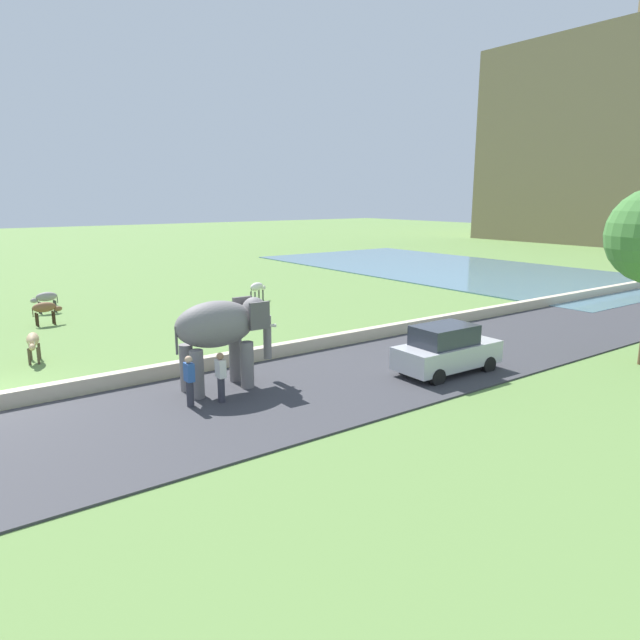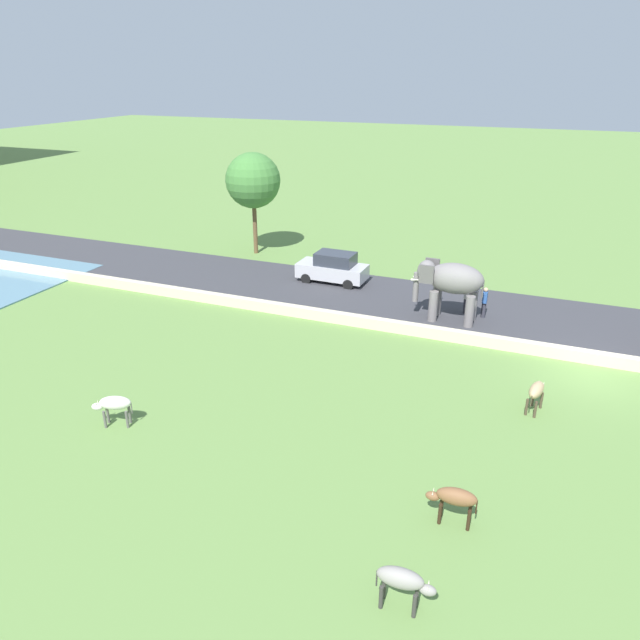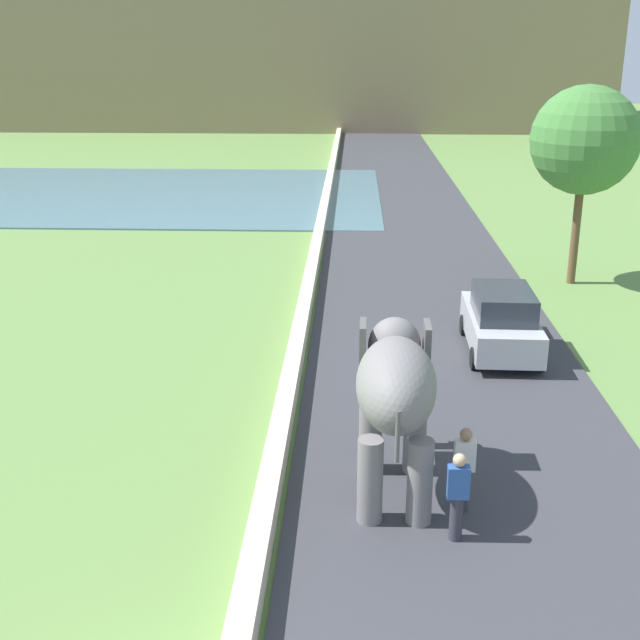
{
  "view_description": "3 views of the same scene",
  "coord_description": "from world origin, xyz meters",
  "px_view_note": "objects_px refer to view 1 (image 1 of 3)",
  "views": [
    {
      "loc": [
        19.86,
        -1.48,
        6.25
      ],
      "look_at": [
        2.1,
        11.41,
        1.49
      ],
      "focal_mm": 32.09,
      "sensor_mm": 36.0,
      "label": 1
    },
    {
      "loc": [
        -23.46,
        2.51,
        11.5
      ],
      "look_at": [
        -2.13,
        11.07,
        1.54
      ],
      "focal_mm": 32.71,
      "sensor_mm": 36.0,
      "label": 2
    },
    {
      "loc": [
        2.65,
        -6.86,
        7.86
      ],
      "look_at": [
        1.9,
        11.16,
        1.75
      ],
      "focal_mm": 45.98,
      "sensor_mm": 36.0,
      "label": 3
    }
  ],
  "objects_px": {
    "elephant": "(222,329)",
    "cow_grey": "(46,298)",
    "car_silver": "(447,350)",
    "cow_tan": "(33,341)",
    "cow_brown": "(45,308)",
    "person_beside_elephant": "(221,377)",
    "person_trailing": "(189,380)",
    "cow_white": "(257,288)"
  },
  "relations": [
    {
      "from": "elephant",
      "to": "car_silver",
      "type": "bearing_deg",
      "value": 66.46
    },
    {
      "from": "cow_white",
      "to": "cow_brown",
      "type": "bearing_deg",
      "value": -92.07
    },
    {
      "from": "elephant",
      "to": "car_silver",
      "type": "xyz_separation_m",
      "value": [
        3.14,
        7.22,
        -1.14
      ]
    },
    {
      "from": "elephant",
      "to": "person_beside_elephant",
      "type": "xyz_separation_m",
      "value": [
        1.19,
        -0.68,
        -1.16
      ]
    },
    {
      "from": "person_beside_elephant",
      "to": "cow_grey",
      "type": "distance_m",
      "value": 18.4
    },
    {
      "from": "car_silver",
      "to": "cow_white",
      "type": "height_order",
      "value": "car_silver"
    },
    {
      "from": "person_trailing",
      "to": "car_silver",
      "type": "distance_m",
      "value": 9.09
    },
    {
      "from": "cow_grey",
      "to": "cow_brown",
      "type": "distance_m",
      "value": 3.27
    },
    {
      "from": "person_trailing",
      "to": "cow_white",
      "type": "relative_size",
      "value": 1.16
    },
    {
      "from": "person_beside_elephant",
      "to": "person_trailing",
      "type": "bearing_deg",
      "value": -103.48
    },
    {
      "from": "car_silver",
      "to": "cow_brown",
      "type": "xyz_separation_m",
      "value": [
        -17.09,
        -9.95,
        -0.06
      ]
    },
    {
      "from": "cow_grey",
      "to": "cow_tan",
      "type": "relative_size",
      "value": 0.98
    },
    {
      "from": "elephant",
      "to": "cow_brown",
      "type": "xyz_separation_m",
      "value": [
        -13.94,
        -2.73,
        -1.2
      ]
    },
    {
      "from": "person_trailing",
      "to": "cow_brown",
      "type": "xyz_separation_m",
      "value": [
        -14.91,
        -1.13,
        -0.04
      ]
    },
    {
      "from": "person_beside_elephant",
      "to": "car_silver",
      "type": "distance_m",
      "value": 8.14
    },
    {
      "from": "cow_grey",
      "to": "cow_brown",
      "type": "bearing_deg",
      "value": -10.83
    },
    {
      "from": "person_beside_elephant",
      "to": "cow_brown",
      "type": "height_order",
      "value": "person_beside_elephant"
    },
    {
      "from": "cow_white",
      "to": "cow_tan",
      "type": "xyz_separation_m",
      "value": [
        6.41,
        -13.5,
        0.0
      ]
    },
    {
      "from": "elephant",
      "to": "cow_grey",
      "type": "bearing_deg",
      "value": -172.95
    },
    {
      "from": "person_beside_elephant",
      "to": "car_silver",
      "type": "height_order",
      "value": "car_silver"
    },
    {
      "from": "person_trailing",
      "to": "elephant",
      "type": "bearing_deg",
      "value": 121.18
    },
    {
      "from": "car_silver",
      "to": "cow_grey",
      "type": "height_order",
      "value": "car_silver"
    },
    {
      "from": "cow_grey",
      "to": "cow_brown",
      "type": "relative_size",
      "value": 1.0
    },
    {
      "from": "elephant",
      "to": "cow_grey",
      "type": "distance_m",
      "value": 17.32
    },
    {
      "from": "elephant",
      "to": "person_trailing",
      "type": "xyz_separation_m",
      "value": [
        0.97,
        -1.6,
        -1.16
      ]
    },
    {
      "from": "cow_brown",
      "to": "cow_tan",
      "type": "height_order",
      "value": "same"
    },
    {
      "from": "car_silver",
      "to": "cow_white",
      "type": "relative_size",
      "value": 2.86
    },
    {
      "from": "person_trailing",
      "to": "cow_grey",
      "type": "height_order",
      "value": "person_trailing"
    },
    {
      "from": "elephant",
      "to": "person_trailing",
      "type": "relative_size",
      "value": 2.13
    },
    {
      "from": "cow_white",
      "to": "cow_tan",
      "type": "height_order",
      "value": "same"
    },
    {
      "from": "person_trailing",
      "to": "person_beside_elephant",
      "type": "bearing_deg",
      "value": 76.52
    },
    {
      "from": "car_silver",
      "to": "cow_tan",
      "type": "bearing_deg",
      "value": -131.23
    },
    {
      "from": "elephant",
      "to": "cow_grey",
      "type": "xyz_separation_m",
      "value": [
        -17.15,
        -2.12,
        -1.2
      ]
    },
    {
      "from": "cow_white",
      "to": "cow_tan",
      "type": "relative_size",
      "value": 0.99
    },
    {
      "from": "elephant",
      "to": "cow_tan",
      "type": "distance_m",
      "value": 8.48
    },
    {
      "from": "cow_tan",
      "to": "cow_white",
      "type": "bearing_deg",
      "value": 115.4
    },
    {
      "from": "person_beside_elephant",
      "to": "person_trailing",
      "type": "height_order",
      "value": "same"
    },
    {
      "from": "person_beside_elephant",
      "to": "car_silver",
      "type": "relative_size",
      "value": 0.4
    },
    {
      "from": "cow_grey",
      "to": "person_beside_elephant",
      "type": "bearing_deg",
      "value": 4.48
    },
    {
      "from": "person_trailing",
      "to": "cow_brown",
      "type": "bearing_deg",
      "value": -175.66
    },
    {
      "from": "car_silver",
      "to": "cow_tan",
      "type": "distance_m",
      "value": 15.55
    },
    {
      "from": "person_trailing",
      "to": "cow_white",
      "type": "bearing_deg",
      "value": 143.73
    }
  ]
}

